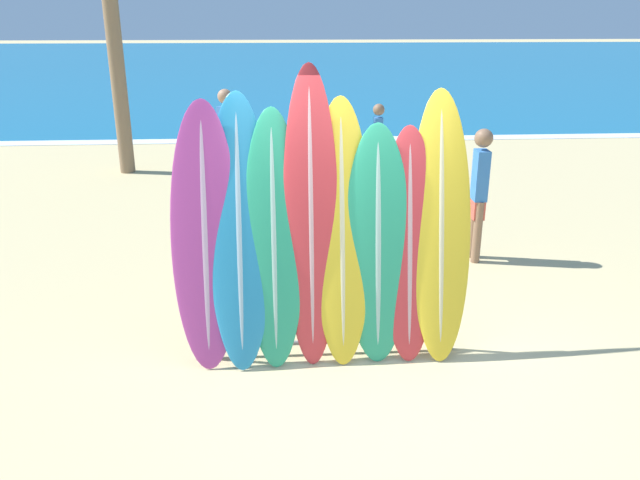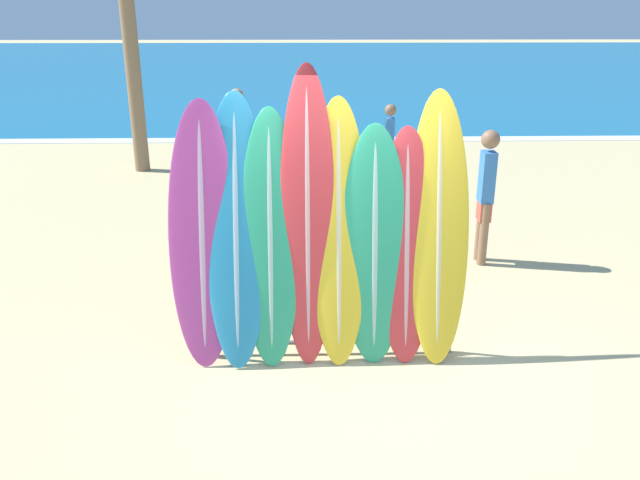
# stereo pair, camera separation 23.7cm
# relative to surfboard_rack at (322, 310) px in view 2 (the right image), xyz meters

# --- Properties ---
(ground_plane) EXTENTS (160.00, 160.00, 0.00)m
(ground_plane) POSITION_rel_surfboard_rack_xyz_m (0.40, -0.30, -0.45)
(ground_plane) COLOR tan
(ocean_water) EXTENTS (120.00, 60.00, 0.01)m
(ocean_water) POSITION_rel_surfboard_rack_xyz_m (0.40, 39.88, -0.45)
(ocean_water) COLOR #146693
(ocean_water) RESTS_ON ground_plane
(surfboard_rack) EXTENTS (2.41, 0.04, 0.82)m
(surfboard_rack) POSITION_rel_surfboard_rack_xyz_m (0.00, 0.00, 0.00)
(surfboard_rack) COLOR slate
(surfboard_rack) RESTS_ON ground_plane
(surfboard_slot_0) EXTENTS (0.60, 0.61, 2.32)m
(surfboard_slot_0) POSITION_rel_surfboard_rack_xyz_m (-1.05, 0.06, 0.71)
(surfboard_slot_0) COLOR #B23D8E
(surfboard_slot_0) RESTS_ON ground_plane
(surfboard_slot_1) EXTENTS (0.56, 0.75, 2.38)m
(surfboard_slot_1) POSITION_rel_surfboard_rack_xyz_m (-0.76, 0.07, 0.74)
(surfboard_slot_1) COLOR teal
(surfboard_slot_1) RESTS_ON ground_plane
(surfboard_slot_2) EXTENTS (0.53, 0.62, 2.25)m
(surfboard_slot_2) POSITION_rel_surfboard_rack_xyz_m (-0.46, 0.04, 0.68)
(surfboard_slot_2) COLOR #289E70
(surfboard_slot_2) RESTS_ON ground_plane
(surfboard_slot_3) EXTENTS (0.49, 0.61, 2.61)m
(surfboard_slot_3) POSITION_rel_surfboard_rack_xyz_m (-0.13, 0.07, 0.86)
(surfboard_slot_3) COLOR red
(surfboard_slot_3) RESTS_ON ground_plane
(surfboard_slot_4) EXTENTS (0.52, 0.63, 2.34)m
(surfboard_slot_4) POSITION_rel_surfboard_rack_xyz_m (0.14, 0.05, 0.72)
(surfboard_slot_4) COLOR yellow
(surfboard_slot_4) RESTS_ON ground_plane
(surfboard_slot_5) EXTENTS (0.59, 0.48, 2.12)m
(surfboard_slot_5) POSITION_rel_surfboard_rack_xyz_m (0.46, 0.02, 0.61)
(surfboard_slot_5) COLOR #289E70
(surfboard_slot_5) RESTS_ON ground_plane
(surfboard_slot_6) EXTENTS (0.50, 0.51, 2.09)m
(surfboard_slot_6) POSITION_rel_surfboard_rack_xyz_m (0.74, 0.02, 0.60)
(surfboard_slot_6) COLOR red
(surfboard_slot_6) RESTS_ON ground_plane
(surfboard_slot_7) EXTENTS (0.55, 0.65, 2.39)m
(surfboard_slot_7) POSITION_rel_surfboard_rack_xyz_m (1.02, 0.06, 0.75)
(surfboard_slot_7) COLOR yellow
(surfboard_slot_7) RESTS_ON ground_plane
(person_near_water) EXTENTS (0.23, 0.29, 1.69)m
(person_near_water) POSITION_rel_surfboard_rack_xyz_m (2.08, 2.25, 0.47)
(person_near_water) COLOR #846047
(person_near_water) RESTS_ON ground_plane
(person_mid_beach) EXTENTS (0.20, 0.26, 1.53)m
(person_mid_beach) POSITION_rel_surfboard_rack_xyz_m (1.37, 5.81, 0.38)
(person_mid_beach) COLOR #846047
(person_mid_beach) RESTS_ON ground_plane
(person_far_left) EXTENTS (0.30, 0.31, 1.82)m
(person_far_left) POSITION_rel_surfboard_rack_xyz_m (-1.27, 5.58, 0.55)
(person_far_left) COLOR #A87A5B
(person_far_left) RESTS_ON ground_plane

